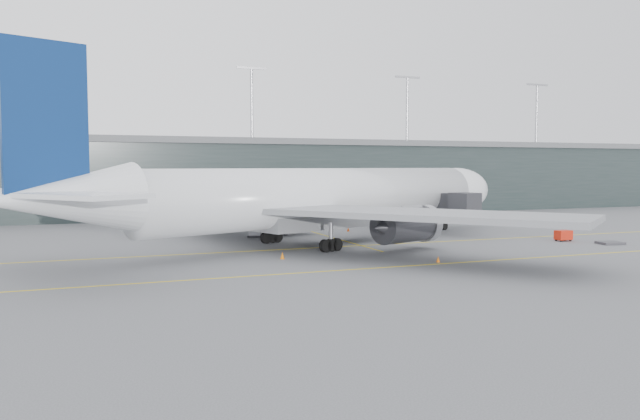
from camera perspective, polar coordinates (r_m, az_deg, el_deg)
name	(u,v)px	position (r m, az deg, el deg)	size (l,w,h in m)	color
ground	(312,244)	(78.92, -0.76, -3.10)	(320.00, 320.00, 0.00)	#515155
taxiline_a	(323,247)	(75.20, 0.30, -3.44)	(160.00, 0.25, 0.02)	gold
taxiline_b	(383,267)	(60.73, 5.82, -5.25)	(160.00, 0.25, 0.02)	gold
taxiline_lead_main	(298,228)	(99.31, -2.04, -1.63)	(0.25, 60.00, 0.02)	gold
terminal	(217,177)	(134.25, -9.37, 3.04)	(240.00, 36.00, 29.00)	#1F2A29
main_aircraft	(324,198)	(77.88, 0.35, 1.11)	(71.03, 65.61, 20.77)	white
jet_bridge	(371,197)	(106.15, 4.73, 1.23)	(12.48, 44.43, 6.20)	#29292E
gse_cart	(563,235)	(87.62, 21.36, -2.15)	(2.09, 1.36, 1.40)	red
baggage_dolly	(610,243)	(86.50, 25.00, -2.73)	(2.87, 2.29, 0.29)	#39383D
uld_a	(255,230)	(86.46, -5.98, -1.87)	(2.37, 2.13, 1.78)	#343439
uld_b	(276,228)	(89.76, -4.05, -1.69)	(1.99, 1.67, 1.66)	#343439
uld_c	(280,228)	(88.99, -3.64, -1.64)	(2.57, 2.29, 1.94)	#343439
cone_nose	(566,235)	(91.97, 21.60, -2.16)	(0.41, 0.41, 0.65)	#FC610E
cone_wing_stbd	(438,259)	(64.82, 10.75, -4.44)	(0.39, 0.39, 0.63)	orange
cone_wing_port	(348,229)	(93.82, 2.60, -1.76)	(0.42, 0.42, 0.67)	#CC450B
cone_tail	(282,255)	(65.96, -3.46, -4.17)	(0.48, 0.48, 0.76)	#D5680B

